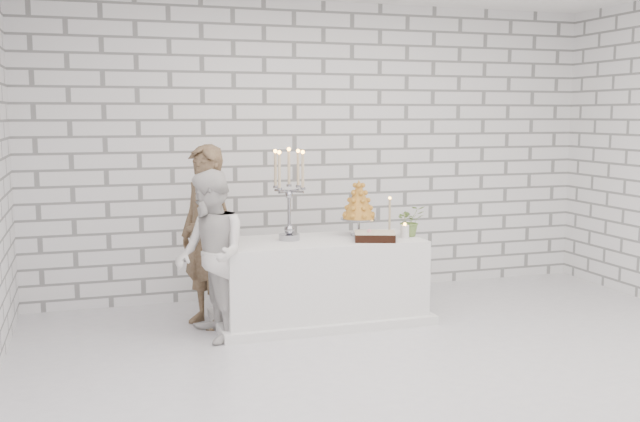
{
  "coord_description": "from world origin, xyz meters",
  "views": [
    {
      "loc": [
        -2.31,
        -4.68,
        1.86
      ],
      "look_at": [
        -0.46,
        1.15,
        1.05
      ],
      "focal_mm": 40.77,
      "sensor_mm": 36.0,
      "label": 1
    }
  ],
  "objects_px": {
    "cake_table": "(320,280)",
    "candelabra": "(289,194)",
    "bride": "(210,256)",
    "croquembouche": "(359,208)",
    "groom": "(206,236)"
  },
  "relations": [
    {
      "from": "cake_table",
      "to": "bride",
      "type": "relative_size",
      "value": 1.27
    },
    {
      "from": "cake_table",
      "to": "candelabra",
      "type": "height_order",
      "value": "candelabra"
    },
    {
      "from": "groom",
      "to": "cake_table",
      "type": "bearing_deg",
      "value": 51.85
    },
    {
      "from": "cake_table",
      "to": "croquembouche",
      "type": "xyz_separation_m",
      "value": [
        0.4,
        0.1,
        0.64
      ]
    },
    {
      "from": "candelabra",
      "to": "croquembouche",
      "type": "bearing_deg",
      "value": 3.26
    },
    {
      "from": "cake_table",
      "to": "bride",
      "type": "bearing_deg",
      "value": -165.82
    },
    {
      "from": "cake_table",
      "to": "candelabra",
      "type": "xyz_separation_m",
      "value": [
        -0.27,
        0.06,
        0.79
      ]
    },
    {
      "from": "cake_table",
      "to": "groom",
      "type": "distance_m",
      "value": 1.1
    },
    {
      "from": "bride",
      "to": "groom",
      "type": "bearing_deg",
      "value": 169.01
    },
    {
      "from": "groom",
      "to": "candelabra",
      "type": "distance_m",
      "value": 0.82
    },
    {
      "from": "groom",
      "to": "bride",
      "type": "relative_size",
      "value": 1.13
    },
    {
      "from": "bride",
      "to": "candelabra",
      "type": "bearing_deg",
      "value": 105.82
    },
    {
      "from": "bride",
      "to": "candelabra",
      "type": "relative_size",
      "value": 1.72
    },
    {
      "from": "candelabra",
      "to": "croquembouche",
      "type": "xyz_separation_m",
      "value": [
        0.68,
        0.04,
        -0.15
      ]
    },
    {
      "from": "cake_table",
      "to": "groom",
      "type": "bearing_deg",
      "value": 170.38
    }
  ]
}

